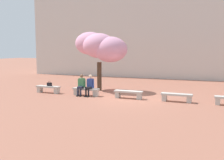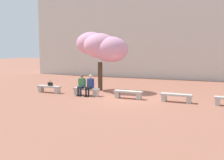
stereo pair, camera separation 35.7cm
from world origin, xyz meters
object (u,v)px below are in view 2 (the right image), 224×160
object	(u,v)px
stone_bench_center	(128,93)
cherry_tree_main	(102,47)
handbag	(50,84)
stone_bench_west_end	(49,88)
person_seated_left	(81,84)
person_seated_right	(90,84)
stone_bench_near_west	(86,91)
stone_bench_near_east	(176,97)

from	to	relation	value
stone_bench_center	cherry_tree_main	bearing A→B (deg)	140.24
stone_bench_center	handbag	xyz separation A→B (m)	(-5.33, 0.01, 0.28)
stone_bench_west_end	handbag	distance (m)	0.30
person_seated_left	handbag	bearing A→B (deg)	178.48
person_seated_right	cherry_tree_main	xyz separation A→B (m)	(-0.22, 2.25, 2.28)
stone_bench_center	person_seated_right	bearing A→B (deg)	-178.74
person_seated_left	cherry_tree_main	world-z (taller)	cherry_tree_main
stone_bench_west_end	handbag	world-z (taller)	handbag
stone_bench_near_west	stone_bench_near_east	distance (m)	5.43
stone_bench_center	person_seated_right	size ratio (longest dim) A/B	1.29
person_seated_right	handbag	bearing A→B (deg)	178.79
person_seated_right	handbag	xyz separation A→B (m)	(-2.91, 0.06, -0.12)
stone_bench_near_east	cherry_tree_main	world-z (taller)	cherry_tree_main
stone_bench_center	stone_bench_west_end	bearing A→B (deg)	180.00
stone_bench_near_west	stone_bench_center	world-z (taller)	same
stone_bench_near_west	person_seated_right	xyz separation A→B (m)	(0.29, -0.05, 0.40)
stone_bench_center	cherry_tree_main	xyz separation A→B (m)	(-2.64, 2.20, 2.68)
stone_bench_near_west	handbag	world-z (taller)	handbag
person_seated_left	stone_bench_west_end	bearing A→B (deg)	178.74
stone_bench_near_west	stone_bench_center	distance (m)	2.71
stone_bench_near_west	stone_bench_center	bearing A→B (deg)	0.00
stone_bench_west_end	person_seated_left	size ratio (longest dim) A/B	1.29
stone_bench_near_west	person_seated_left	world-z (taller)	person_seated_left
stone_bench_west_end	person_seated_right	world-z (taller)	person_seated_right
stone_bench_near_east	handbag	bearing A→B (deg)	179.94
stone_bench_near_west	handbag	size ratio (longest dim) A/B	4.89
person_seated_right	person_seated_left	bearing A→B (deg)	-179.98
person_seated_left	person_seated_right	xyz separation A→B (m)	(0.58, 0.00, 0.00)
stone_bench_near_east	handbag	xyz separation A→B (m)	(-8.04, 0.01, 0.28)
person_seated_right	stone_bench_near_east	bearing A→B (deg)	0.59
person_seated_left	cherry_tree_main	xyz separation A→B (m)	(0.36, 2.25, 2.28)
stone_bench_center	person_seated_left	distance (m)	3.03
stone_bench_center	handbag	world-z (taller)	handbag
stone_bench_near_east	handbag	distance (m)	8.05
stone_bench_west_end	stone_bench_near_west	xyz separation A→B (m)	(2.71, 0.00, 0.00)
person_seated_left	stone_bench_near_west	bearing A→B (deg)	10.40
stone_bench_west_end	handbag	xyz separation A→B (m)	(0.09, 0.01, 0.28)
handbag	cherry_tree_main	xyz separation A→B (m)	(2.69, 2.19, 2.40)
person_seated_left	person_seated_right	distance (m)	0.58
stone_bench_near_east	person_seated_left	world-z (taller)	person_seated_left
cherry_tree_main	stone_bench_center	bearing A→B (deg)	-39.76
stone_bench_center	person_seated_right	world-z (taller)	person_seated_right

